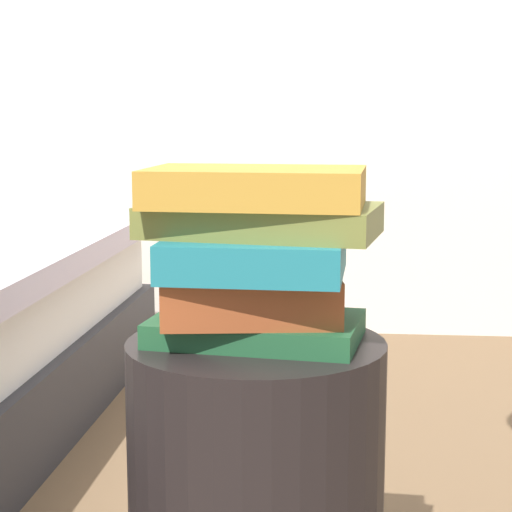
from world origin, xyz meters
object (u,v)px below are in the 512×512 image
(book_rust, at_px, (250,296))
(book_olive, at_px, (261,220))
(side_table, at_px, (256,511))
(book_forest, at_px, (255,328))
(book_teal, at_px, (254,256))
(book_ochre, at_px, (256,187))

(book_rust, height_order, book_olive, book_olive)
(side_table, bearing_deg, book_forest, 100.44)
(book_rust, distance_m, book_teal, 0.06)
(book_forest, xyz_separation_m, book_ochre, (0.00, -0.01, 0.19))
(book_rust, bearing_deg, book_olive, 27.77)
(book_rust, bearing_deg, book_forest, 54.89)
(book_forest, distance_m, book_rust, 0.05)
(book_teal, relative_size, book_ochre, 0.83)
(book_ochre, bearing_deg, book_forest, 103.43)
(side_table, bearing_deg, book_olive, 42.76)
(side_table, relative_size, book_rust, 2.10)
(book_ochre, bearing_deg, book_rust, 166.44)
(book_forest, bearing_deg, book_teal, -83.02)
(side_table, bearing_deg, book_rust, -152.55)
(side_table, bearing_deg, book_ochre, -81.12)
(book_teal, height_order, book_olive, book_olive)
(book_forest, relative_size, book_ochre, 0.99)
(book_forest, distance_m, book_olive, 0.15)
(book_forest, height_order, book_ochre, book_ochre)
(book_forest, relative_size, book_olive, 0.91)
(book_forest, relative_size, book_rust, 1.20)
(side_table, height_order, book_olive, book_olive)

